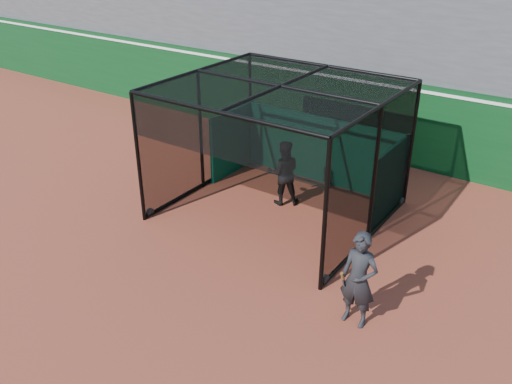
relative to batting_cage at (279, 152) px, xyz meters
The scene contains 5 objects.
ground 4.08m from the batting_cage, 88.00° to the right, with size 120.00×120.00×0.00m, color brown.
outfield_wall 4.77m from the batting_cage, 88.43° to the left, with size 50.00×0.50×2.50m.
batting_cage is the anchor object (origin of this frame).
batter 0.88m from the batting_cage, 106.91° to the left, with size 0.84×0.66×1.73m, color black.
on_deck_player 4.52m from the batting_cage, 38.85° to the right, with size 0.69×0.46×1.89m.
Camera 1 is at (6.34, -6.59, 6.70)m, focal length 38.00 mm.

